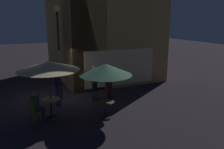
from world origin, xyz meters
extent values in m
plane|color=black|center=(0.00, 0.00, 0.00)|extent=(60.00, 60.00, 0.00)
cube|color=tan|center=(4.28, 1.97, 4.19)|extent=(6.33, 2.02, 8.38)
cube|color=tan|center=(2.13, 4.63, 4.19)|extent=(2.02, 7.34, 8.38)
cube|color=beige|center=(3.97, 0.92, 1.25)|extent=(4.43, 0.08, 2.10)
cylinder|color=black|center=(0.34, 0.50, 2.21)|extent=(0.10, 0.10, 4.42)
sphere|color=#FAE366|center=(0.34, 0.50, 4.51)|extent=(0.32, 0.32, 0.32)
cylinder|color=black|center=(-0.56, -1.50, 0.01)|extent=(0.40, 0.40, 0.03)
cylinder|color=black|center=(-0.56, -1.50, 0.37)|extent=(0.06, 0.06, 0.73)
cylinder|color=#886647|center=(-0.56, -1.50, 0.75)|extent=(0.78, 0.78, 0.03)
cylinder|color=black|center=(1.43, -2.74, 0.01)|extent=(0.40, 0.40, 0.03)
cylinder|color=black|center=(1.43, -2.74, 0.36)|extent=(0.06, 0.06, 0.72)
cylinder|color=#463A26|center=(1.43, -2.74, 0.73)|extent=(0.69, 0.69, 0.03)
cylinder|color=black|center=(-0.56, -1.50, 0.03)|extent=(0.36, 0.36, 0.06)
cylinder|color=#4F3423|center=(-0.56, -1.50, 1.16)|extent=(0.05, 0.05, 2.32)
cone|color=tan|center=(-0.56, -1.50, 2.19)|extent=(2.51, 2.51, 0.37)
cylinder|color=black|center=(1.43, -2.74, 0.03)|extent=(0.36, 0.36, 0.06)
cylinder|color=#4A3E20|center=(1.43, -2.74, 1.13)|extent=(0.05, 0.05, 2.27)
cone|color=#28513D|center=(1.43, -2.74, 2.09)|extent=(2.10, 2.10, 0.44)
cylinder|color=brown|center=(-1.13, -1.59, 0.22)|extent=(0.03, 0.03, 0.43)
cylinder|color=brown|center=(-1.01, -1.87, 0.22)|extent=(0.03, 0.03, 0.43)
cylinder|color=brown|center=(-1.41, -1.71, 0.22)|extent=(0.03, 0.03, 0.43)
cylinder|color=brown|center=(-1.29, -1.99, 0.22)|extent=(0.03, 0.03, 0.43)
cube|color=brown|center=(-1.21, -1.79, 0.45)|extent=(0.51, 0.51, 0.04)
cube|color=brown|center=(-1.37, -1.86, 0.71)|extent=(0.19, 0.37, 0.48)
cylinder|color=brown|center=(1.60, -2.17, 0.24)|extent=(0.03, 0.03, 0.48)
cylinder|color=brown|center=(1.26, -2.17, 0.24)|extent=(0.03, 0.03, 0.48)
cylinder|color=brown|center=(1.60, -1.84, 0.24)|extent=(0.03, 0.03, 0.48)
cylinder|color=brown|center=(1.26, -1.84, 0.24)|extent=(0.03, 0.03, 0.48)
cube|color=brown|center=(1.43, -2.01, 0.49)|extent=(0.42, 0.42, 0.04)
cube|color=brown|center=(1.43, -1.82, 0.71)|extent=(0.42, 0.04, 0.40)
cube|color=#262443|center=(-1.08, -1.73, 0.49)|extent=(0.46, 0.43, 0.14)
cylinder|color=#262443|center=(-0.94, -1.67, 0.24)|extent=(0.14, 0.14, 0.49)
cylinder|color=#2A442E|center=(-1.21, -1.79, 0.77)|extent=(0.32, 0.32, 0.57)
sphere|color=#916A4B|center=(-1.21, -1.79, 1.15)|extent=(0.21, 0.21, 0.21)
cylinder|color=#543E5F|center=(-0.01, -0.37, 0.49)|extent=(0.28, 0.28, 0.98)
cylinder|color=#1E2842|center=(-0.01, -0.37, 1.30)|extent=(0.33, 0.33, 0.65)
sphere|color=beige|center=(-0.01, -0.37, 1.72)|extent=(0.21, 0.21, 0.21)
cylinder|color=#4F1A1D|center=(2.64, -0.42, 0.44)|extent=(0.30, 0.30, 0.88)
cylinder|color=gray|center=(2.64, -0.42, 1.17)|extent=(0.36, 0.36, 0.58)
sphere|color=brown|center=(2.64, -0.42, 1.56)|extent=(0.22, 0.22, 0.22)
cylinder|color=black|center=(1.83, -0.42, 0.46)|extent=(0.27, 0.27, 0.92)
cylinder|color=#4A1F21|center=(1.83, -0.42, 1.25)|extent=(0.32, 0.32, 0.65)
sphere|color=beige|center=(1.83, -0.42, 1.67)|extent=(0.22, 0.22, 0.22)
camera|label=1|loc=(-2.11, -10.87, 4.04)|focal=37.04mm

